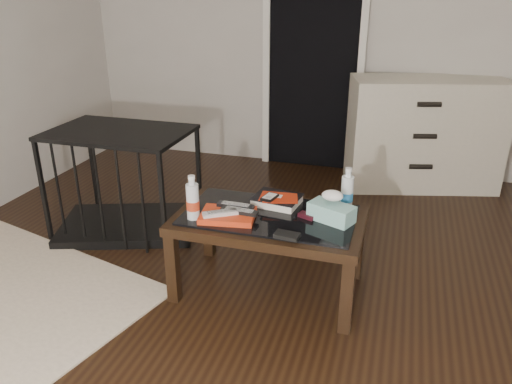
% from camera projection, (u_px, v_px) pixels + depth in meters
% --- Properties ---
extents(ground, '(5.00, 5.00, 0.00)m').
position_uv_depth(ground, '(292.00, 333.00, 2.47)').
color(ground, black).
rests_on(ground, ground).
extents(doorway, '(0.90, 0.08, 2.07)m').
position_uv_depth(doorway, '(314.00, 54.00, 4.35)').
color(doorway, black).
rests_on(doorway, ground).
extents(coffee_table, '(1.00, 0.60, 0.46)m').
position_uv_depth(coffee_table, '(269.00, 225.00, 2.68)').
color(coffee_table, black).
rests_on(coffee_table, ground).
extents(dresser, '(1.29, 0.79, 0.90)m').
position_uv_depth(dresser, '(424.00, 134.00, 4.11)').
color(dresser, beige).
rests_on(dresser, ground).
extents(pet_crate, '(1.05, 0.86, 0.71)m').
position_uv_depth(pet_crate, '(126.00, 198.00, 3.42)').
color(pet_crate, black).
rests_on(pet_crate, ground).
extents(magazines, '(0.31, 0.25, 0.03)m').
position_uv_depth(magazines, '(228.00, 215.00, 2.61)').
color(magazines, red).
rests_on(magazines, coffee_table).
extents(remote_silver, '(0.20, 0.15, 0.02)m').
position_uv_depth(remote_silver, '(222.00, 213.00, 2.57)').
color(remote_silver, silver).
rests_on(remote_silver, magazines).
extents(remote_black_front, '(0.20, 0.07, 0.02)m').
position_uv_depth(remote_black_front, '(239.00, 211.00, 2.60)').
color(remote_black_front, black).
rests_on(remote_black_front, magazines).
extents(remote_black_back, '(0.20, 0.05, 0.02)m').
position_uv_depth(remote_black_back, '(236.00, 205.00, 2.66)').
color(remote_black_back, black).
rests_on(remote_black_back, magazines).
extents(textbook, '(0.27, 0.23, 0.05)m').
position_uv_depth(textbook, '(277.00, 200.00, 2.77)').
color(textbook, black).
rests_on(textbook, coffee_table).
extents(dvd_mailers, '(0.20, 0.15, 0.01)m').
position_uv_depth(dvd_mailers, '(278.00, 197.00, 2.75)').
color(dvd_mailers, '#A9230B').
rests_on(dvd_mailers, textbook).
extents(ipod, '(0.09, 0.12, 0.02)m').
position_uv_depth(ipod, '(270.00, 197.00, 2.71)').
color(ipod, black).
rests_on(ipod, dvd_mailers).
extents(flip_phone, '(0.10, 0.08, 0.02)m').
position_uv_depth(flip_phone, '(307.00, 216.00, 2.61)').
color(flip_phone, black).
rests_on(flip_phone, coffee_table).
extents(wallet, '(0.13, 0.08, 0.02)m').
position_uv_depth(wallet, '(287.00, 235.00, 2.41)').
color(wallet, black).
rests_on(wallet, coffee_table).
extents(water_bottle_left, '(0.07, 0.07, 0.24)m').
position_uv_depth(water_bottle_left, '(193.00, 197.00, 2.56)').
color(water_bottle_left, silver).
rests_on(water_bottle_left, coffee_table).
extents(water_bottle_right, '(0.08, 0.08, 0.24)m').
position_uv_depth(water_bottle_right, '(347.00, 189.00, 2.67)').
color(water_bottle_right, white).
rests_on(water_bottle_right, coffee_table).
extents(tissue_box, '(0.26, 0.20, 0.09)m').
position_uv_depth(tissue_box, '(331.00, 212.00, 2.57)').
color(tissue_box, teal).
rests_on(tissue_box, coffee_table).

